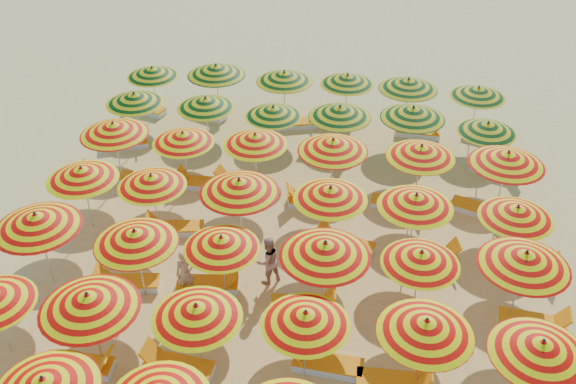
# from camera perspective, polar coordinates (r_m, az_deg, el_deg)

# --- Properties ---
(ground) EXTENTS (120.00, 120.00, 0.00)m
(ground) POSITION_cam_1_polar(r_m,az_deg,el_deg) (19.54, -0.21, -4.68)
(ground) COLOR #EDC369
(ground) RESTS_ON ground
(umbrella_7) EXTENTS (2.98, 2.98, 2.45)m
(umbrella_7) POSITION_cam_1_polar(r_m,az_deg,el_deg) (15.35, -17.33, -9.28)
(umbrella_7) COLOR silver
(umbrella_7) RESTS_ON ground
(umbrella_8) EXTENTS (2.57, 2.57, 2.23)m
(umbrella_8) POSITION_cam_1_polar(r_m,az_deg,el_deg) (14.88, -8.14, -10.46)
(umbrella_8) COLOR silver
(umbrella_8) RESTS_ON ground
(umbrella_9) EXTENTS (2.60, 2.60, 2.18)m
(umbrella_9) POSITION_cam_1_polar(r_m,az_deg,el_deg) (14.65, 1.58, -11.14)
(umbrella_9) COLOR silver
(umbrella_9) RESTS_ON ground
(umbrella_10) EXTENTS (2.52, 2.52, 2.32)m
(umbrella_10) POSITION_cam_1_polar(r_m,az_deg,el_deg) (14.62, 12.17, -11.63)
(umbrella_10) COLOR silver
(umbrella_10) RESTS_ON ground
(umbrella_11) EXTENTS (2.82, 2.82, 2.34)m
(umbrella_11) POSITION_cam_1_polar(r_m,az_deg,el_deg) (14.87, 21.61, -12.78)
(umbrella_11) COLOR silver
(umbrella_11) RESTS_ON ground
(umbrella_12) EXTENTS (2.61, 2.61, 2.47)m
(umbrella_12) POSITION_cam_1_polar(r_m,az_deg,el_deg) (18.15, -21.46, -2.40)
(umbrella_12) COLOR silver
(umbrella_12) RESTS_ON ground
(umbrella_13) EXTENTS (2.72, 2.72, 2.35)m
(umbrella_13) POSITION_cam_1_polar(r_m,az_deg,el_deg) (17.00, -13.43, -3.91)
(umbrella_13) COLOR silver
(umbrella_13) RESTS_ON ground
(umbrella_14) EXTENTS (2.43, 2.43, 2.15)m
(umbrella_14) POSITION_cam_1_polar(r_m,az_deg,el_deg) (16.73, -5.93, -4.48)
(umbrella_14) COLOR silver
(umbrella_14) RESTS_ON ground
(umbrella_15) EXTENTS (2.90, 2.90, 2.46)m
(umbrella_15) POSITION_cam_1_polar(r_m,az_deg,el_deg) (16.03, 3.33, -5.11)
(umbrella_15) COLOR silver
(umbrella_15) RESTS_ON ground
(umbrella_16) EXTENTS (2.26, 2.26, 2.15)m
(umbrella_16) POSITION_cam_1_polar(r_m,az_deg,el_deg) (16.53, 11.74, -5.72)
(umbrella_16) COLOR silver
(umbrella_16) RESTS_ON ground
(umbrella_17) EXTENTS (2.83, 2.83, 2.42)m
(umbrella_17) POSITION_cam_1_polar(r_m,az_deg,el_deg) (16.81, 20.33, -5.61)
(umbrella_17) COLOR silver
(umbrella_17) RESTS_ON ground
(umbrella_18) EXTENTS (2.30, 2.30, 2.28)m
(umbrella_18) POSITION_cam_1_polar(r_m,az_deg,el_deg) (20.01, -17.86, 1.59)
(umbrella_18) COLOR silver
(umbrella_18) RESTS_ON ground
(umbrella_19) EXTENTS (2.42, 2.42, 2.18)m
(umbrella_19) POSITION_cam_1_polar(r_m,az_deg,el_deg) (19.31, -12.04, 1.00)
(umbrella_19) COLOR silver
(umbrella_19) RESTS_ON ground
(umbrella_20) EXTENTS (2.94, 2.94, 2.45)m
(umbrella_20) POSITION_cam_1_polar(r_m,az_deg,el_deg) (18.29, -4.36, 0.55)
(umbrella_20) COLOR silver
(umbrella_20) RESTS_ON ground
(umbrella_21) EXTENTS (2.85, 2.85, 2.28)m
(umbrella_21) POSITION_cam_1_polar(r_m,az_deg,el_deg) (18.25, 3.80, -0.10)
(umbrella_21) COLOR silver
(umbrella_21) RESTS_ON ground
(umbrella_22) EXTENTS (2.79, 2.79, 2.29)m
(umbrella_22) POSITION_cam_1_polar(r_m,az_deg,el_deg) (18.25, 11.30, -0.75)
(umbrella_22) COLOR silver
(umbrella_22) RESTS_ON ground
(umbrella_23) EXTENTS (2.20, 2.20, 2.19)m
(umbrella_23) POSITION_cam_1_polar(r_m,az_deg,el_deg) (18.70, 19.68, -1.70)
(umbrella_23) COLOR silver
(umbrella_23) RESTS_ON ground
(umbrella_24) EXTENTS (2.62, 2.62, 2.40)m
(umbrella_24) POSITION_cam_1_polar(r_m,az_deg,el_deg) (21.91, -15.25, 5.45)
(umbrella_24) COLOR silver
(umbrella_24) RESTS_ON ground
(umbrella_25) EXTENTS (2.67, 2.67, 2.18)m
(umbrella_25) POSITION_cam_1_polar(r_m,az_deg,el_deg) (21.31, -9.31, 4.81)
(umbrella_25) COLOR silver
(umbrella_25) RESTS_ON ground
(umbrella_26) EXTENTS (2.63, 2.63, 2.25)m
(umbrella_26) POSITION_cam_1_polar(r_m,az_deg,el_deg) (20.83, -2.93, 4.70)
(umbrella_26) COLOR silver
(umbrella_26) RESTS_ON ground
(umbrella_27) EXTENTS (2.97, 2.97, 2.39)m
(umbrella_27) POSITION_cam_1_polar(r_m,az_deg,el_deg) (20.28, 4.03, 4.17)
(umbrella_27) COLOR silver
(umbrella_27) RESTS_ON ground
(umbrella_28) EXTENTS (2.37, 2.37, 2.33)m
(umbrella_28) POSITION_cam_1_polar(r_m,az_deg,el_deg) (20.46, 11.75, 3.56)
(umbrella_28) COLOR silver
(umbrella_28) RESTS_ON ground
(umbrella_29) EXTENTS (2.61, 2.61, 2.45)m
(umbrella_29) POSITION_cam_1_polar(r_m,az_deg,el_deg) (20.58, 18.93, 2.85)
(umbrella_29) COLOR silver
(umbrella_29) RESTS_ON ground
(umbrella_30) EXTENTS (2.56, 2.56, 2.23)m
(umbrella_30) POSITION_cam_1_polar(r_m,az_deg,el_deg) (24.06, -13.50, 8.10)
(umbrella_30) COLOR silver
(umbrella_30) RESTS_ON ground
(umbrella_31) EXTENTS (2.33, 2.33, 2.22)m
(umbrella_31) POSITION_cam_1_polar(r_m,az_deg,el_deg) (23.30, -7.33, 7.87)
(umbrella_31) COLOR silver
(umbrella_31) RESTS_ON ground
(umbrella_32) EXTENTS (2.54, 2.54, 2.12)m
(umbrella_32) POSITION_cam_1_polar(r_m,az_deg,el_deg) (22.73, -1.32, 7.18)
(umbrella_32) COLOR silver
(umbrella_32) RESTS_ON ground
(umbrella_33) EXTENTS (2.49, 2.49, 2.33)m
(umbrella_33) POSITION_cam_1_polar(r_m,az_deg,el_deg) (22.37, 4.64, 7.13)
(umbrella_33) COLOR silver
(umbrella_33) RESTS_ON ground
(umbrella_34) EXTENTS (2.27, 2.27, 2.38)m
(umbrella_34) POSITION_cam_1_polar(r_m,az_deg,el_deg) (22.56, 11.05, 6.93)
(umbrella_34) COLOR silver
(umbrella_34) RESTS_ON ground
(umbrella_35) EXTENTS (2.48, 2.48, 2.13)m
(umbrella_35) POSITION_cam_1_polar(r_m,az_deg,el_deg) (22.72, 17.31, 5.50)
(umbrella_35) COLOR silver
(umbrella_35) RESTS_ON ground
(umbrella_36) EXTENTS (2.19, 2.19, 2.14)m
(umbrella_36) POSITION_cam_1_polar(r_m,az_deg,el_deg) (26.19, -11.96, 10.40)
(umbrella_36) COLOR silver
(umbrella_36) RESTS_ON ground
(umbrella_37) EXTENTS (2.54, 2.54, 2.40)m
(umbrella_37) POSITION_cam_1_polar(r_m,az_deg,el_deg) (25.40, -6.40, 10.72)
(umbrella_37) COLOR silver
(umbrella_37) RESTS_ON ground
(umbrella_38) EXTENTS (2.35, 2.35, 2.32)m
(umbrella_38) POSITION_cam_1_polar(r_m,az_deg,el_deg) (24.88, -0.32, 10.23)
(umbrella_38) COLOR silver
(umbrella_38) RESTS_ON ground
(umbrella_39) EXTENTS (2.45, 2.45, 2.22)m
(umbrella_39) POSITION_cam_1_polar(r_m,az_deg,el_deg) (24.96, 5.31, 9.94)
(umbrella_39) COLOR silver
(umbrella_39) RESTS_ON ground
(umbrella_40) EXTENTS (2.34, 2.34, 2.35)m
(umbrella_40) POSITION_cam_1_polar(r_m,az_deg,el_deg) (24.65, 10.65, 9.42)
(umbrella_40) COLOR silver
(umbrella_40) RESTS_ON ground
(umbrella_41) EXTENTS (2.49, 2.49, 2.18)m
(umbrella_41) POSITION_cam_1_polar(r_m,az_deg,el_deg) (24.97, 16.56, 8.52)
(umbrella_41) COLOR silver
(umbrella_41) RESTS_ON ground
(lounger_4) EXTENTS (1.74, 0.59, 0.69)m
(lounger_4) POSITION_cam_1_polar(r_m,az_deg,el_deg) (16.83, -17.99, -14.42)
(lounger_4) COLOR white
(lounger_4) RESTS_ON ground
(lounger_5) EXTENTS (1.78, 0.75, 0.69)m
(lounger_5) POSITION_cam_1_polar(r_m,az_deg,el_deg) (16.26, -9.83, -15.00)
(lounger_5) COLOR white
(lounger_5) RESTS_ON ground
(lounger_6) EXTENTS (1.77, 0.72, 0.69)m
(lounger_6) POSITION_cam_1_polar(r_m,az_deg,el_deg) (16.11, 3.42, -15.02)
(lounger_6) COLOR white
(lounger_6) RESTS_ON ground
(lounger_7) EXTENTS (1.74, 0.61, 0.69)m
(lounger_7) POSITION_cam_1_polar(r_m,az_deg,el_deg) (15.94, 9.46, -16.36)
(lounger_7) COLOR white
(lounger_7) RESTS_ON ground
(lounger_9) EXTENTS (1.80, 0.84, 0.69)m
(lounger_9) POSITION_cam_1_polar(r_m,az_deg,el_deg) (18.59, -14.14, -7.86)
(lounger_9) COLOR white
(lounger_9) RESTS_ON ground
(lounger_10) EXTENTS (1.79, 0.80, 0.69)m
(lounger_10) POSITION_cam_1_polar(r_m,az_deg,el_deg) (18.14, -7.00, -8.12)
(lounger_10) COLOR white
(lounger_10) RESTS_ON ground
(lounger_11) EXTENTS (1.78, 0.75, 0.69)m
(lounger_11) POSITION_cam_1_polar(r_m,az_deg,el_deg) (17.44, 1.44, -9.99)
(lounger_11) COLOR white
(lounger_11) RESTS_ON ground
(lounger_12) EXTENTS (1.79, 0.78, 0.69)m
(lounger_12) POSITION_cam_1_polar(r_m,az_deg,el_deg) (18.15, 20.99, -10.77)
(lounger_12) COLOR white
(lounger_12) RESTS_ON ground
(lounger_13) EXTENTS (1.81, 0.87, 0.69)m
(lounger_13) POSITION_cam_1_polar(r_m,az_deg,el_deg) (20.21, -10.06, -3.20)
(lounger_13) COLOR white
(lounger_13) RESTS_ON ground
(lounger_14) EXTENTS (1.82, 1.03, 0.69)m
(lounger_14) POSITION_cam_1_polar(r_m,az_deg,el_deg) (19.41, 5.09, -4.57)
(lounger_14) COLOR white
(lounger_14) RESTS_ON ground
(lounger_15) EXTENTS (1.81, 0.89, 0.69)m
(lounger_15) POSITION_cam_1_polar(r_m,az_deg,el_deg) (19.31, 12.46, -5.67)
(lounger_15) COLOR white
(lounger_15) RESTS_ON ground
(lounger_16) EXTENTS (1.83, 1.16, 0.69)m
(lounger_16) POSITION_cam_1_polar(r_m,az_deg,el_deg) (19.95, 20.33, -5.79)
(lounger_16) COLOR white
(lounger_16) RESTS_ON ground
(lounger_17) EXTENTS (1.77, 0.71, 0.69)m
(lounger_17) POSITION_cam_1_polar(r_m,az_deg,el_deg) (23.14, -15.87, 1.34)
(lounger_17) COLOR white
(lounger_17) RESTS_ON ground
(lounger_18) EXTENTS (1.74, 0.62, 0.69)m
(lounger_18) POSITION_cam_1_polar(r_m,az_deg,el_deg) (22.11, -7.64, 0.79)
(lounger_18) COLOR white
(lounger_18) RESTS_ON ground
(lounger_19) EXTENTS (1.81, 0.87, 0.69)m
(lounger_19) POSITION_cam_1_polar(r_m,az_deg,el_deg) (21.89, -4.34, 0.64)
(lounger_19) COLOR white
(lounger_19) RESTS_ON ground
(lounger_20) EXTENTS (1.82, 0.99, 0.69)m
(lounger_20) POSITION_cam_1_polar(r_m,az_deg,el_deg) (21.17, 2.15, -0.61)
(lounger_20) COLOR white
(lounger_20) RESTS_ON ground
(lounger_21) EXTENTS (1.79, 0.79, 0.69)m
(lounger_21) POSITION_cam_1_polar(r_m,az_deg,el_deg) (21.25, 9.83, -1.03)
(lounger_21) COLOR white
(lounger_21) RESTS_ON ground
(lounger_22) EXTENTS (1.83, 1.14, 0.69)m
(lounger_22) POSITION_cam_1_polar(r_m,az_deg,el_deg) (21.60, 16.62, -1.46)
(lounger_22) COLOR white
(lounger_22) RESTS_ON ground
(lounger_23) EXTENTS (1.83, 1.13, 0.69)m
(lounger_23) POSITION_cam_1_polar(r_m,az_deg,el_deg) (24.90, -14.19, 4.20)
(lounger_23) COLOR white
(lounger_23) RESTS_ON ground
(lounger_24) EXTENTS (1.83, 1.06, 0.69)m
(lounger_24) POSITION_cam_1_polar(r_m,az_deg,el_deg) (23.51, 3.23, 3.34)
(lounger_24) COLOR white
(lounger_24) RESTS_ON ground
(lounger_25) EXTENTS (1.82, 1.17, 0.69)m
(lounger_25) POSITION_cam_1_polar(r_m,az_deg,el_deg) (23.72, 17.99, 1.81)
(lounger_25) COLOR white
(lounger_25) RESTS_ON ground
(lounger_26) EXTENTS (1.83, 1.08, 0.69)m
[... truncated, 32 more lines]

